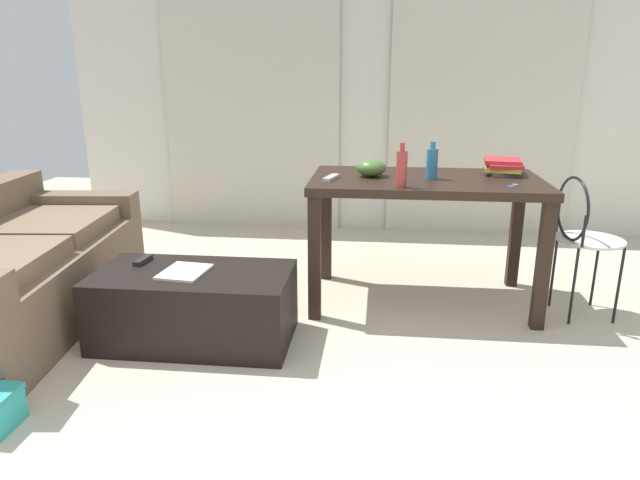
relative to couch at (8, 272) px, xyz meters
name	(u,v)px	position (x,y,z in m)	size (l,w,h in m)	color
ground_plane	(347,327)	(1.93, 0.12, -0.30)	(8.55, 8.55, 0.00)	beige
wall_back	(365,89)	(1.93, 2.30, 0.95)	(5.23, 0.10, 2.50)	silver
curtains	(364,114)	(1.93, 2.22, 0.74)	(3.57, 0.03, 2.07)	beige
couch	(8,272)	(0.00, 0.00, 0.00)	(1.05, 1.93, 0.73)	brown
coffee_table	(195,306)	(1.13, -0.12, -0.10)	(1.03, 0.54, 0.39)	black
craft_table	(425,196)	(2.36, 0.56, 0.38)	(1.36, 0.77, 0.79)	black
wire_chair	(581,229)	(3.25, 0.44, 0.23)	(0.37, 0.39, 0.83)	silver
bottle_near	(432,163)	(2.39, 0.53, 0.58)	(0.07, 0.07, 0.22)	teal
bottle_far	(402,169)	(2.21, 0.26, 0.59)	(0.06, 0.06, 0.24)	#99332D
bowl	(371,168)	(2.04, 0.58, 0.54)	(0.18, 0.18, 0.11)	#477033
book_stack	(503,166)	(2.84, 0.74, 0.54)	(0.26, 0.28, 0.09)	#4C4C51
tv_remote_on_table	(331,178)	(1.80, 0.46, 0.50)	(0.05, 0.18, 0.02)	#B7B7B2
scissors	(512,186)	(2.82, 0.36, 0.49)	(0.07, 0.09, 0.00)	#9EA0A5
tv_remote_primary	(143,260)	(0.81, 0.00, 0.10)	(0.04, 0.14, 0.03)	#232326
magazine	(184,272)	(1.09, -0.14, 0.10)	(0.22, 0.26, 0.01)	silver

